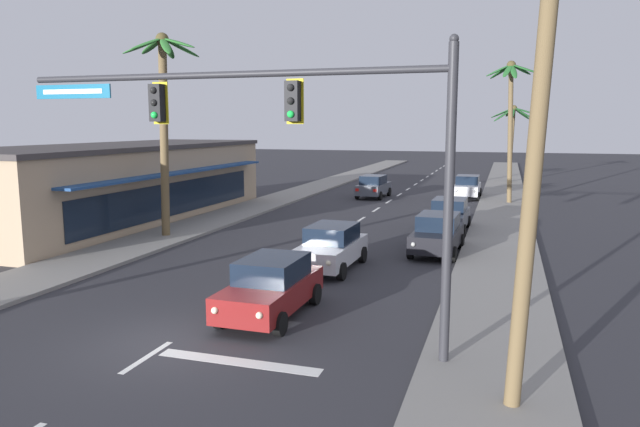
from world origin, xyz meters
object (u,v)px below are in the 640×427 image
at_px(sedan_lead_at_stop_bar, 271,286).
at_px(palm_left_second, 163,103).
at_px(sedan_parked_nearest_kerb, 467,187).
at_px(sedan_parked_far_kerb, 437,233).
at_px(traffic_signal_mast, 299,132).
at_px(palm_right_third, 511,100).
at_px(sedan_third_in_queue, 331,247).
at_px(storefront_strip_left, 122,182).
at_px(sedan_oncoming_far, 374,186).
at_px(palm_right_farthest, 513,126).
at_px(sedan_parked_mid_kerb, 449,215).
at_px(palm_right_nearest, 547,0).

bearing_deg(sedan_lead_at_stop_bar, palm_left_second, 134.78).
relative_size(sedan_parked_nearest_kerb, sedan_parked_far_kerb, 0.99).
bearing_deg(traffic_signal_mast, palm_right_third, 80.83).
distance_m(sedan_third_in_queue, storefront_strip_left, 16.52).
relative_size(sedan_third_in_queue, sedan_parked_nearest_kerb, 1.01).
bearing_deg(sedan_parked_far_kerb, traffic_signal_mast, -99.29).
relative_size(sedan_parked_far_kerb, storefront_strip_left, 0.20).
xyz_separation_m(sedan_oncoming_far, palm_right_farthest, (9.88, 14.53, 4.50)).
height_order(traffic_signal_mast, sedan_third_in_queue, traffic_signal_mast).
bearing_deg(sedan_third_in_queue, palm_right_third, 73.50).
distance_m(sedan_oncoming_far, sedan_parked_nearest_kerb, 7.02).
height_order(sedan_parked_mid_kerb, palm_right_third, palm_right_third).
bearing_deg(palm_right_third, storefront_strip_left, -146.64).
bearing_deg(sedan_parked_mid_kerb, storefront_strip_left, -173.53).
bearing_deg(sedan_parked_mid_kerb, palm_right_nearest, -80.47).
bearing_deg(sedan_parked_nearest_kerb, palm_left_second, -121.74).
bearing_deg(storefront_strip_left, sedan_lead_at_stop_bar, -42.07).
xyz_separation_m(traffic_signal_mast, sedan_parked_mid_kerb, (1.94, 17.43, -4.41)).
bearing_deg(sedan_parked_far_kerb, sedan_lead_at_stop_bar, -110.15).
distance_m(palm_right_third, storefront_strip_left, 25.61).
height_order(sedan_lead_at_stop_bar, storefront_strip_left, storefront_strip_left).
distance_m(sedan_parked_nearest_kerb, sedan_parked_mid_kerb, 14.59).
relative_size(sedan_parked_nearest_kerb, palm_left_second, 0.46).
xyz_separation_m(sedan_parked_nearest_kerb, palm_right_third, (2.80, -2.83, 6.23)).
relative_size(traffic_signal_mast, palm_right_nearest, 1.09).
bearing_deg(sedan_parked_nearest_kerb, sedan_lead_at_stop_bar, -96.80).
bearing_deg(palm_right_nearest, traffic_signal_mast, 161.47).
height_order(palm_left_second, palm_right_nearest, palm_right_nearest).
bearing_deg(sedan_parked_far_kerb, sedan_oncoming_far, 110.56).
height_order(palm_left_second, palm_right_third, palm_right_third).
bearing_deg(storefront_strip_left, palm_left_second, -35.96).
bearing_deg(sedan_parked_far_kerb, sedan_parked_nearest_kerb, 90.12).
relative_size(sedan_parked_mid_kerb, palm_left_second, 0.46).
relative_size(sedan_parked_nearest_kerb, palm_right_farthest, 0.62).
relative_size(sedan_third_in_queue, storefront_strip_left, 0.20).
bearing_deg(palm_right_nearest, sedan_third_in_queue, 124.80).
xyz_separation_m(traffic_signal_mast, palm_right_farthest, (5.05, 44.61, 0.09)).
xyz_separation_m(sedan_parked_far_kerb, palm_right_nearest, (3.20, -13.70, 6.70)).
bearing_deg(sedan_parked_far_kerb, sedan_third_in_queue, -131.35).
xyz_separation_m(sedan_third_in_queue, palm_right_third, (6.29, 21.23, 6.23)).
distance_m(palm_left_second, palm_right_farthest, 36.82).
xyz_separation_m(palm_left_second, palm_right_farthest, (15.88, 33.20, -1.10)).
height_order(sedan_parked_mid_kerb, storefront_strip_left, storefront_strip_left).
distance_m(sedan_parked_nearest_kerb, palm_right_third, 7.40).
bearing_deg(sedan_third_in_queue, palm_right_farthest, 79.76).
bearing_deg(traffic_signal_mast, palm_left_second, 133.51).
distance_m(sedan_parked_far_kerb, palm_left_second, 13.98).
bearing_deg(palm_left_second, traffic_signal_mast, -46.49).
bearing_deg(storefront_strip_left, palm_right_nearest, -38.56).
height_order(sedan_oncoming_far, palm_left_second, palm_left_second).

